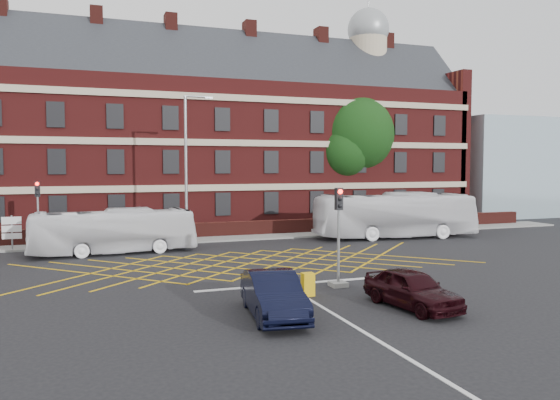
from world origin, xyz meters
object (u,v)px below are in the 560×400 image
object	(u,v)px
bus_right	(395,215)
car_maroon	(412,289)
traffic_light_far	(38,222)
traffic_light_near	(339,246)
deciduous_tree	(354,140)
utility_cabinet	(308,284)
direction_signs	(12,229)
street_lamp	(187,194)
car_navy	(273,295)
bus_left	(114,231)

from	to	relation	value
bus_right	car_maroon	distance (m)	19.67
car_maroon	traffic_light_far	distance (m)	23.75
car_maroon	traffic_light_near	world-z (taller)	traffic_light_near
deciduous_tree	utility_cabinet	distance (m)	28.26
utility_cabinet	direction_signs	bearing A→B (deg)	127.47
street_lamp	utility_cabinet	world-z (taller)	street_lamp
traffic_light_near	street_lamp	size ratio (longest dim) A/B	0.44
car_maroon	traffic_light_near	xyz separation A→B (m)	(-1.00, 4.13, 1.04)
traffic_light_far	street_lamp	xyz separation A→B (m)	(8.88, -1.40, 1.62)
car_navy	car_maroon	bearing A→B (deg)	0.14
car_maroon	utility_cabinet	distance (m)	4.18
traffic_light_near	bus_right	bearing A→B (deg)	50.21
car_maroon	utility_cabinet	xyz separation A→B (m)	(-2.89, 3.02, -0.26)
car_maroon	utility_cabinet	world-z (taller)	car_maroon
bus_left	car_navy	bearing A→B (deg)	-167.60
car_maroon	traffic_light_far	size ratio (longest dim) A/B	0.99
car_maroon	deciduous_tree	xyz separation A→B (m)	(11.26, 26.45, 6.76)
bus_left	direction_signs	distance (m)	6.45
utility_cabinet	street_lamp	bearing A→B (deg)	98.51
traffic_light_far	utility_cabinet	size ratio (longest dim) A/B	4.59
car_navy	street_lamp	xyz separation A→B (m)	(0.08, 17.17, 2.62)
street_lamp	direction_signs	xyz separation A→B (m)	(-10.39, 1.67, -2.01)
traffic_light_near	utility_cabinet	distance (m)	2.55
car_navy	deciduous_tree	distance (m)	31.35
deciduous_tree	street_lamp	distance (m)	18.96
bus_left	traffic_light_near	world-z (taller)	traffic_light_near
direction_signs	car_navy	bearing A→B (deg)	-61.31
street_lamp	direction_signs	bearing A→B (deg)	170.86
traffic_light_far	deciduous_tree	bearing A→B (deg)	16.07
bus_left	car_navy	world-z (taller)	bus_left
deciduous_tree	street_lamp	xyz separation A→B (m)	(-16.35, -8.67, -4.10)
deciduous_tree	car_maroon	bearing A→B (deg)	-113.06
bus_left	car_maroon	size ratio (longest dim) A/B	2.26
bus_left	utility_cabinet	distance (m)	15.22
car_maroon	utility_cabinet	size ratio (longest dim) A/B	4.55
car_navy	utility_cabinet	world-z (taller)	car_navy
car_navy	traffic_light_far	distance (m)	20.57
bus_left	car_maroon	xyz separation A→B (m)	(9.70, -16.60, -0.61)
bus_left	deciduous_tree	distance (m)	23.96
bus_right	deciduous_tree	bearing A→B (deg)	-2.36
bus_right	traffic_light_far	bearing A→B (deg)	91.55
bus_right	car_navy	distance (m)	22.22
bus_right	street_lamp	size ratio (longest dim) A/B	1.22
bus_right	traffic_light_near	bearing A→B (deg)	146.90
bus_left	traffic_light_near	distance (m)	15.22
traffic_light_near	traffic_light_far	size ratio (longest dim) A/B	1.00
traffic_light_near	street_lamp	bearing A→B (deg)	106.71
direction_signs	bus_left	bearing A→B (deg)	-26.24
bus_left	direction_signs	size ratio (longest dim) A/B	4.35
traffic_light_far	traffic_light_near	bearing A→B (deg)	-49.23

